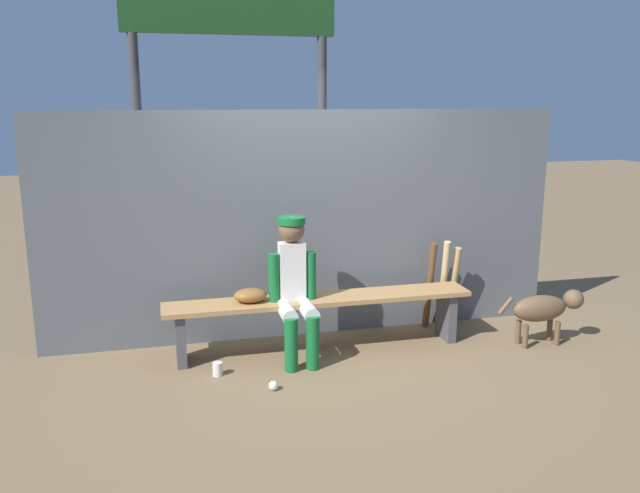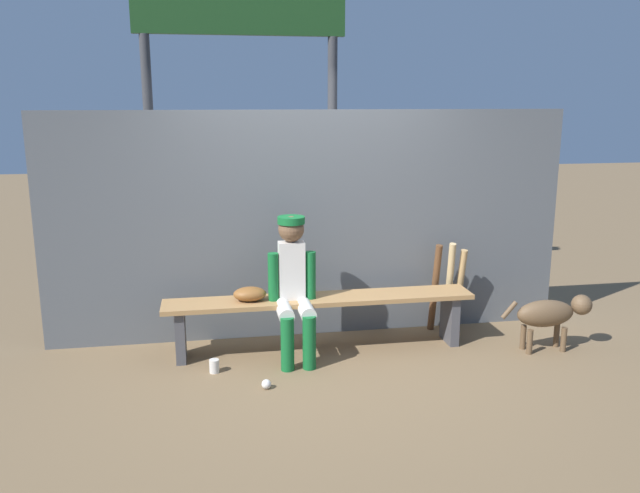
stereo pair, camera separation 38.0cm
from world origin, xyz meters
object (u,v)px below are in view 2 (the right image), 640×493
object	(u,v)px
dugout_bench	(320,309)
baseball_glove	(250,294)
bat_wood_dark	(435,288)
cup_on_bench	(292,290)
dog	(551,313)
bat_wood_tan	(459,289)
baseball	(266,384)
bat_wood_natural	(449,286)
player_seated	(294,283)
scoreboard	(246,27)
cup_on_ground	(214,366)

from	to	relation	value
dugout_bench	baseball_glove	xyz separation A→B (m)	(-0.61, 0.00, 0.17)
baseball_glove	bat_wood_dark	world-z (taller)	bat_wood_dark
cup_on_bench	dog	world-z (taller)	cup_on_bench
bat_wood_tan	baseball	world-z (taller)	bat_wood_tan
bat_wood_natural	baseball_glove	bearing A→B (deg)	-171.59
bat_wood_tan	dog	bearing A→B (deg)	-46.54
dugout_bench	player_seated	xyz separation A→B (m)	(-0.25, -0.11, 0.28)
player_seated	scoreboard	world-z (taller)	scoreboard
cup_on_bench	cup_on_ground	bearing A→B (deg)	-150.02
bat_wood_natural	bat_wood_tan	xyz separation A→B (m)	(0.11, 0.01, -0.04)
baseball_glove	bat_wood_tan	bearing A→B (deg)	8.21
dog	dugout_bench	bearing A→B (deg)	170.22
dugout_bench	player_seated	distance (m)	0.39
baseball	cup_on_ground	distance (m)	0.54
dog	bat_wood_tan	bearing A→B (deg)	133.46
dugout_bench	bat_wood_natural	xyz separation A→B (m)	(1.29, 0.28, 0.05)
bat_wood_natural	baseball	size ratio (longest dim) A/B	11.85
player_seated	baseball	distance (m)	0.91
bat_wood_natural	baseball	world-z (taller)	bat_wood_natural
bat_wood_dark	baseball	size ratio (longest dim) A/B	11.52
dugout_bench	bat_wood_natural	distance (m)	1.32
bat_wood_tan	baseball	distance (m)	2.21
cup_on_bench	dog	xyz separation A→B (m)	(2.23, -0.42, -0.21)
dugout_bench	scoreboard	size ratio (longest dim) A/B	0.67
bat_wood_dark	cup_on_bench	bearing A→B (deg)	-171.00
player_seated	baseball	size ratio (longest dim) A/B	16.34
dog	player_seated	bearing A→B (deg)	174.15
dugout_bench	dog	size ratio (longest dim) A/B	3.20
player_seated	scoreboard	xyz separation A→B (m)	(-0.24, 1.63, 2.20)
dugout_bench	baseball	world-z (taller)	dugout_bench
baseball	cup_on_ground	world-z (taller)	cup_on_ground
player_seated	baseball_glove	size ratio (longest dim) A/B	4.32
player_seated	cup_on_bench	xyz separation A→B (m)	(0.01, 0.19, -0.12)
dugout_bench	baseball_glove	size ratio (longest dim) A/B	9.63
dugout_bench	bat_wood_dark	xyz separation A→B (m)	(1.15, 0.29, 0.04)
bat_wood_dark	dog	bearing A→B (deg)	-37.02
player_seated	baseball	bearing A→B (deg)	-116.68
dugout_bench	player_seated	world-z (taller)	player_seated
baseball_glove	bat_wood_tan	xyz separation A→B (m)	(2.00, 0.29, -0.15)
bat_wood_dark	scoreboard	distance (m)	3.18
baseball_glove	bat_wood_natural	size ratio (longest dim) A/B	0.32
baseball_glove	baseball	size ratio (longest dim) A/B	3.78
dugout_bench	bat_wood_tan	bearing A→B (deg)	11.70
dugout_bench	player_seated	size ratio (longest dim) A/B	2.23
baseball_glove	dog	size ratio (longest dim) A/B	0.33
bat_wood_tan	dog	size ratio (longest dim) A/B	0.95
baseball	cup_on_bench	bearing A→B (deg)	68.55
cup_on_bench	bat_wood_tan	bearing A→B (deg)	7.57
bat_wood_dark	cup_on_bench	distance (m)	1.41
cup_on_bench	scoreboard	xyz separation A→B (m)	(-0.25, 1.44, 2.32)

